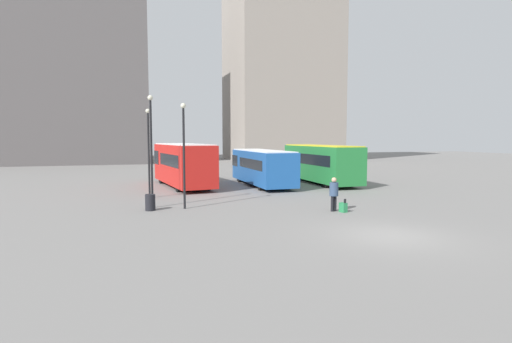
{
  "coord_description": "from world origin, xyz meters",
  "views": [
    {
      "loc": [
        -9.44,
        -12.94,
        3.76
      ],
      "look_at": [
        -1.2,
        13.58,
        1.44
      ],
      "focal_mm": 28.0,
      "sensor_mm": 36.0,
      "label": 1
    }
  ],
  "objects_px": {
    "bus_0": "(183,163)",
    "lamp_post_2": "(151,143)",
    "bus_1": "(262,166)",
    "trash_bin": "(150,202)",
    "lamp_post_1": "(184,147)",
    "traveler": "(334,191)",
    "suitcase": "(343,207)",
    "lamp_post_0": "(149,146)",
    "bus_2": "(320,162)"
  },
  "relations": [
    {
      "from": "bus_0",
      "to": "lamp_post_2",
      "type": "bearing_deg",
      "value": 155.7
    },
    {
      "from": "bus_1",
      "to": "trash_bin",
      "type": "height_order",
      "value": "bus_1"
    },
    {
      "from": "trash_bin",
      "to": "lamp_post_1",
      "type": "bearing_deg",
      "value": 0.52
    },
    {
      "from": "traveler",
      "to": "lamp_post_1",
      "type": "bearing_deg",
      "value": 56.44
    },
    {
      "from": "bus_0",
      "to": "suitcase",
      "type": "bearing_deg",
      "value": -161.9
    },
    {
      "from": "lamp_post_1",
      "to": "suitcase",
      "type": "bearing_deg",
      "value": -24.3
    },
    {
      "from": "traveler",
      "to": "trash_bin",
      "type": "bearing_deg",
      "value": 60.66
    },
    {
      "from": "bus_1",
      "to": "traveler",
      "type": "height_order",
      "value": "bus_1"
    },
    {
      "from": "lamp_post_0",
      "to": "bus_2",
      "type": "bearing_deg",
      "value": 18.06
    },
    {
      "from": "lamp_post_2",
      "to": "trash_bin",
      "type": "relative_size",
      "value": 7.11
    },
    {
      "from": "bus_2",
      "to": "lamp_post_0",
      "type": "xyz_separation_m",
      "value": [
        -14.14,
        -4.61,
        1.57
      ]
    },
    {
      "from": "bus_2",
      "to": "bus_1",
      "type": "bearing_deg",
      "value": 93.19
    },
    {
      "from": "traveler",
      "to": "trash_bin",
      "type": "xyz_separation_m",
      "value": [
        -9.05,
        3.02,
        -0.62
      ]
    },
    {
      "from": "bus_0",
      "to": "bus_2",
      "type": "xyz_separation_m",
      "value": [
        11.39,
        -0.82,
        -0.08
      ]
    },
    {
      "from": "bus_1",
      "to": "trash_bin",
      "type": "bearing_deg",
      "value": 134.5
    },
    {
      "from": "bus_0",
      "to": "bus_1",
      "type": "relative_size",
      "value": 1.03
    },
    {
      "from": "bus_1",
      "to": "lamp_post_2",
      "type": "bearing_deg",
      "value": 132.2
    },
    {
      "from": "lamp_post_0",
      "to": "lamp_post_1",
      "type": "relative_size",
      "value": 1.0
    },
    {
      "from": "bus_0",
      "to": "trash_bin",
      "type": "relative_size",
      "value": 11.37
    },
    {
      "from": "bus_1",
      "to": "lamp_post_1",
      "type": "relative_size",
      "value": 1.67
    },
    {
      "from": "lamp_post_2",
      "to": "bus_0",
      "type": "bearing_deg",
      "value": 73.32
    },
    {
      "from": "bus_2",
      "to": "traveler",
      "type": "xyz_separation_m",
      "value": [
        -5.25,
        -12.23,
        -0.68
      ]
    },
    {
      "from": "lamp_post_1",
      "to": "lamp_post_0",
      "type": "bearing_deg",
      "value": 109.55
    },
    {
      "from": "bus_2",
      "to": "bus_0",
      "type": "bearing_deg",
      "value": 86.35
    },
    {
      "from": "bus_0",
      "to": "bus_2",
      "type": "distance_m",
      "value": 11.42
    },
    {
      "from": "trash_bin",
      "to": "bus_0",
      "type": "bearing_deg",
      "value": 73.83
    },
    {
      "from": "traveler",
      "to": "lamp_post_1",
      "type": "height_order",
      "value": "lamp_post_1"
    },
    {
      "from": "bus_1",
      "to": "traveler",
      "type": "distance_m",
      "value": 11.99
    },
    {
      "from": "bus_0",
      "to": "bus_1",
      "type": "bearing_deg",
      "value": -107.47
    },
    {
      "from": "traveler",
      "to": "lamp_post_2",
      "type": "relative_size",
      "value": 0.29
    },
    {
      "from": "bus_1",
      "to": "lamp_post_1",
      "type": "bearing_deg",
      "value": 140.69
    },
    {
      "from": "bus_2",
      "to": "lamp_post_2",
      "type": "height_order",
      "value": "lamp_post_2"
    },
    {
      "from": "bus_2",
      "to": "lamp_post_1",
      "type": "xyz_separation_m",
      "value": [
        -12.52,
        -9.2,
        1.58
      ]
    },
    {
      "from": "traveler",
      "to": "lamp_post_1",
      "type": "relative_size",
      "value": 0.31
    },
    {
      "from": "lamp_post_1",
      "to": "lamp_post_2",
      "type": "relative_size",
      "value": 0.93
    },
    {
      "from": "bus_1",
      "to": "lamp_post_1",
      "type": "height_order",
      "value": "lamp_post_1"
    },
    {
      "from": "bus_1",
      "to": "lamp_post_0",
      "type": "bearing_deg",
      "value": 115.9
    },
    {
      "from": "bus_0",
      "to": "bus_2",
      "type": "relative_size",
      "value": 0.94
    },
    {
      "from": "lamp_post_1",
      "to": "traveler",
      "type": "bearing_deg",
      "value": -22.66
    },
    {
      "from": "lamp_post_2",
      "to": "trash_bin",
      "type": "height_order",
      "value": "lamp_post_2"
    },
    {
      "from": "traveler",
      "to": "lamp_post_2",
      "type": "distance_m",
      "value": 10.01
    },
    {
      "from": "bus_0",
      "to": "lamp_post_1",
      "type": "height_order",
      "value": "lamp_post_1"
    },
    {
      "from": "suitcase",
      "to": "traveler",
      "type": "bearing_deg",
      "value": 28.94
    },
    {
      "from": "lamp_post_2",
      "to": "bus_2",
      "type": "bearing_deg",
      "value": 30.64
    },
    {
      "from": "suitcase",
      "to": "lamp_post_0",
      "type": "height_order",
      "value": "lamp_post_0"
    },
    {
      "from": "bus_0",
      "to": "trash_bin",
      "type": "height_order",
      "value": "bus_0"
    },
    {
      "from": "bus_0",
      "to": "lamp_post_1",
      "type": "relative_size",
      "value": 1.72
    },
    {
      "from": "suitcase",
      "to": "lamp_post_2",
      "type": "distance_m",
      "value": 10.68
    },
    {
      "from": "lamp_post_0",
      "to": "lamp_post_2",
      "type": "xyz_separation_m",
      "value": [
        -0.01,
        -3.77,
        0.24
      ]
    },
    {
      "from": "suitcase",
      "to": "trash_bin",
      "type": "height_order",
      "value": "trash_bin"
    }
  ]
}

